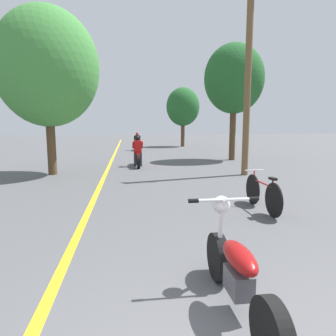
{
  "coord_description": "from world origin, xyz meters",
  "views": [
    {
      "loc": [
        -0.81,
        -1.45,
        1.86
      ],
      "look_at": [
        0.07,
        5.18,
        0.9
      ],
      "focal_mm": 32.0,
      "sensor_mm": 36.0,
      "label": 1
    }
  ],
  "objects_px": {
    "motorcycle_foreground": "(237,271)",
    "roadside_tree_right_near": "(234,79)",
    "motorcycle_rider_far": "(137,144)",
    "utility_pole": "(248,74)",
    "roadside_tree_left": "(47,68)",
    "roadside_tree_right_far": "(183,107)",
    "motorcycle_rider_lead": "(138,155)",
    "bicycle_parked": "(263,193)"
  },
  "relations": [
    {
      "from": "roadside_tree_right_near",
      "to": "motorcycle_rider_lead",
      "type": "xyz_separation_m",
      "value": [
        -5.12,
        -1.92,
        -3.72
      ]
    },
    {
      "from": "roadside_tree_right_near",
      "to": "bicycle_parked",
      "type": "height_order",
      "value": "roadside_tree_right_near"
    },
    {
      "from": "utility_pole",
      "to": "motorcycle_rider_lead",
      "type": "relative_size",
      "value": 3.47
    },
    {
      "from": "bicycle_parked",
      "to": "roadside_tree_left",
      "type": "bearing_deg",
      "value": 135.5
    },
    {
      "from": "utility_pole",
      "to": "motorcycle_rider_lead",
      "type": "distance_m",
      "value": 5.82
    },
    {
      "from": "utility_pole",
      "to": "motorcycle_foreground",
      "type": "bearing_deg",
      "value": -112.36
    },
    {
      "from": "utility_pole",
      "to": "roadside_tree_right_far",
      "type": "xyz_separation_m",
      "value": [
        0.41,
        15.23,
        -0.28
      ]
    },
    {
      "from": "roadside_tree_left",
      "to": "motorcycle_rider_lead",
      "type": "distance_m",
      "value": 5.09
    },
    {
      "from": "roadside_tree_right_far",
      "to": "bicycle_parked",
      "type": "relative_size",
      "value": 2.9
    },
    {
      "from": "roadside_tree_left",
      "to": "bicycle_parked",
      "type": "bearing_deg",
      "value": -44.5
    },
    {
      "from": "roadside_tree_right_near",
      "to": "motorcycle_rider_lead",
      "type": "height_order",
      "value": "roadside_tree_right_near"
    },
    {
      "from": "bicycle_parked",
      "to": "motorcycle_rider_lead",
      "type": "bearing_deg",
      "value": 108.15
    },
    {
      "from": "motorcycle_foreground",
      "to": "bicycle_parked",
      "type": "distance_m",
      "value": 3.86
    },
    {
      "from": "roadside_tree_right_near",
      "to": "motorcycle_rider_far",
      "type": "height_order",
      "value": "roadside_tree_right_near"
    },
    {
      "from": "utility_pole",
      "to": "motorcycle_rider_far",
      "type": "relative_size",
      "value": 3.58
    },
    {
      "from": "utility_pole",
      "to": "motorcycle_foreground",
      "type": "xyz_separation_m",
      "value": [
        -3.29,
        -8.01,
        -3.28
      ]
    },
    {
      "from": "roadside_tree_right_far",
      "to": "utility_pole",
      "type": "bearing_deg",
      "value": -91.55
    },
    {
      "from": "motorcycle_foreground",
      "to": "motorcycle_rider_far",
      "type": "bearing_deg",
      "value": 91.11
    },
    {
      "from": "roadside_tree_right_far",
      "to": "roadside_tree_left",
      "type": "bearing_deg",
      "value": -118.24
    },
    {
      "from": "roadside_tree_right_near",
      "to": "roadside_tree_right_far",
      "type": "bearing_deg",
      "value": 94.38
    },
    {
      "from": "roadside_tree_right_far",
      "to": "motorcycle_rider_lead",
      "type": "bearing_deg",
      "value": -109.34
    },
    {
      "from": "roadside_tree_left",
      "to": "motorcycle_rider_far",
      "type": "relative_size",
      "value": 3.01
    },
    {
      "from": "utility_pole",
      "to": "roadside_tree_left",
      "type": "bearing_deg",
      "value": 171.76
    },
    {
      "from": "roadside_tree_left",
      "to": "motorcycle_rider_lead",
      "type": "height_order",
      "value": "roadside_tree_left"
    },
    {
      "from": "roadside_tree_right_far",
      "to": "bicycle_parked",
      "type": "distance_m",
      "value": 20.16
    },
    {
      "from": "roadside_tree_left",
      "to": "bicycle_parked",
      "type": "relative_size",
      "value": 3.47
    },
    {
      "from": "roadside_tree_left",
      "to": "motorcycle_foreground",
      "type": "bearing_deg",
      "value": -66.61
    },
    {
      "from": "roadside_tree_right_near",
      "to": "motorcycle_rider_far",
      "type": "distance_m",
      "value": 9.1
    },
    {
      "from": "motorcycle_foreground",
      "to": "roadside_tree_right_near",
      "type": "bearing_deg",
      "value": 70.66
    },
    {
      "from": "roadside_tree_right_far",
      "to": "motorcycle_rider_lead",
      "type": "relative_size",
      "value": 2.45
    },
    {
      "from": "roadside_tree_left",
      "to": "motorcycle_rider_lead",
      "type": "relative_size",
      "value": 2.92
    },
    {
      "from": "roadside_tree_right_near",
      "to": "motorcycle_rider_far",
      "type": "relative_size",
      "value": 3.01
    },
    {
      "from": "roadside_tree_right_near",
      "to": "motorcycle_foreground",
      "type": "bearing_deg",
      "value": -109.34
    },
    {
      "from": "roadside_tree_right_near",
      "to": "motorcycle_foreground",
      "type": "distance_m",
      "value": 14.12
    },
    {
      "from": "motorcycle_foreground",
      "to": "motorcycle_rider_lead",
      "type": "bearing_deg",
      "value": 93.25
    },
    {
      "from": "roadside_tree_right_near",
      "to": "roadside_tree_left",
      "type": "relative_size",
      "value": 1.0
    },
    {
      "from": "motorcycle_rider_lead",
      "to": "bicycle_parked",
      "type": "relative_size",
      "value": 1.19
    },
    {
      "from": "motorcycle_rider_far",
      "to": "bicycle_parked",
      "type": "xyz_separation_m",
      "value": [
        2.23,
        -16.15,
        -0.12
      ]
    },
    {
      "from": "roadside_tree_right_near",
      "to": "motorcycle_rider_lead",
      "type": "bearing_deg",
      "value": -159.49
    },
    {
      "from": "utility_pole",
      "to": "roadside_tree_right_near",
      "type": "height_order",
      "value": "utility_pole"
    },
    {
      "from": "motorcycle_foreground",
      "to": "roadside_tree_right_far",
      "type": "bearing_deg",
      "value": 80.94
    },
    {
      "from": "roadside_tree_right_near",
      "to": "roadside_tree_left",
      "type": "height_order",
      "value": "roadside_tree_left"
    }
  ]
}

